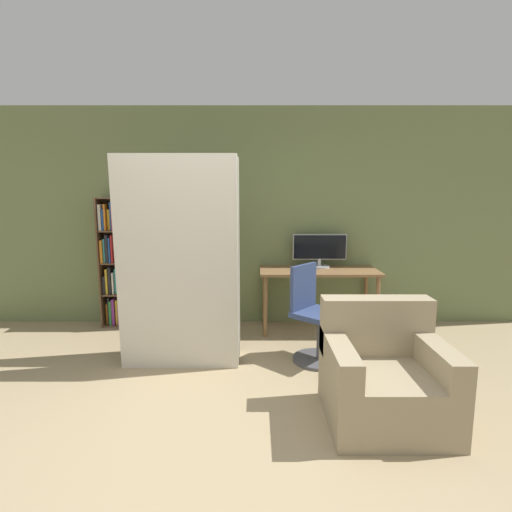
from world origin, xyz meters
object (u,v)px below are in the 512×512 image
at_px(monitor, 318,250).
at_px(mattress_far, 182,259).
at_px(bookshelf, 126,262).
at_px(armchair, 382,376).
at_px(office_chair, 313,322).
at_px(mattress_near, 177,264).

distance_m(monitor, mattress_far, 1.77).
xyz_separation_m(bookshelf, armchair, (2.55, -2.15, -0.48)).
height_order(office_chair, bookshelf, bookshelf).
height_order(bookshelf, armchair, bookshelf).
xyz_separation_m(monitor, mattress_near, (-1.50, -1.22, 0.03)).
xyz_separation_m(office_chair, bookshelf, (-2.19, 1.11, 0.41)).
distance_m(office_chair, armchair, 1.10).
relative_size(mattress_far, armchair, 2.35).
xyz_separation_m(mattress_near, mattress_far, (0.00, 0.29, -0.00)).
distance_m(office_chair, mattress_near, 1.45).
distance_m(office_chair, bookshelf, 2.49).
bearing_deg(armchair, monitor, 94.30).
height_order(monitor, mattress_near, mattress_near).
relative_size(monitor, mattress_near, 0.33).
height_order(mattress_near, armchair, mattress_near).
bearing_deg(mattress_far, mattress_near, -90.00).
xyz_separation_m(monitor, armchair, (0.16, -2.10, -0.65)).
bearing_deg(armchair, bookshelf, 139.90).
height_order(monitor, mattress_far, mattress_far).
bearing_deg(armchair, mattress_far, 145.02).
xyz_separation_m(bookshelf, mattress_near, (0.89, -1.27, 0.20)).
xyz_separation_m(mattress_far, armchair, (1.66, -1.16, -0.68)).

